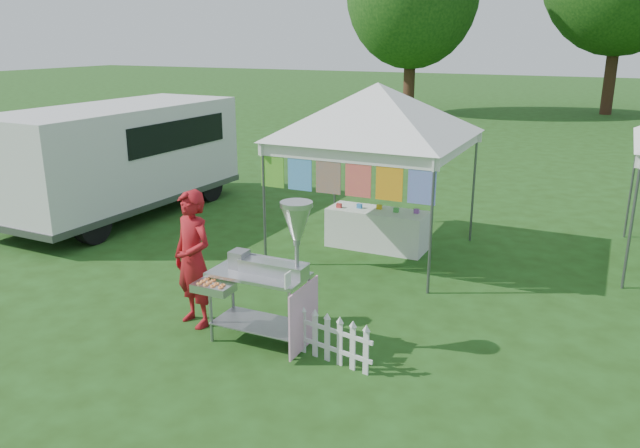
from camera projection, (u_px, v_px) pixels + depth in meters
The scene contains 7 objects.
ground at pixel (279, 331), 8.25m from camera, with size 120.00×120.00×0.00m, color #204112.
canopy_main at pixel (378, 83), 10.41m from camera, with size 4.24×4.24×3.45m.
donut_cart at pixel (272, 262), 7.56m from camera, with size 1.36×0.94×1.89m.
vendor at pixel (193, 259), 8.20m from camera, with size 0.68×0.44×1.85m, color maroon.
cargo_van at pixel (124, 156), 13.44m from camera, with size 2.41×5.70×2.35m.
picket_fence at pixel (333, 341), 7.36m from camera, with size 1.07×0.22×0.56m.
display_table at pixel (377, 229), 11.40m from camera, with size 1.80×0.70×0.72m, color white.
Camera 1 is at (3.74, -6.52, 3.74)m, focal length 35.00 mm.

